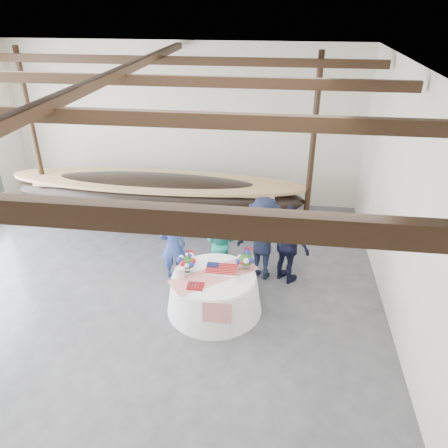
# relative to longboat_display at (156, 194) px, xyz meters

# --- Properties ---
(floor) EXTENTS (10.00, 12.00, 0.01)m
(floor) POSITION_rel_longboat_display_xyz_m (0.40, -4.19, -0.93)
(floor) COLOR #3D3D42
(floor) RESTS_ON ground
(wall_back) EXTENTS (10.00, 0.02, 4.50)m
(wall_back) POSITION_rel_longboat_display_xyz_m (0.40, 1.81, 1.32)
(wall_back) COLOR silver
(wall_back) RESTS_ON ground
(wall_right) EXTENTS (0.02, 12.00, 4.50)m
(wall_right) POSITION_rel_longboat_display_xyz_m (5.40, -4.19, 1.32)
(wall_right) COLOR silver
(wall_right) RESTS_ON ground
(ceiling) EXTENTS (10.00, 12.00, 0.01)m
(ceiling) POSITION_rel_longboat_display_xyz_m (0.40, -4.19, 3.57)
(ceiling) COLOR white
(ceiling) RESTS_ON wall_back
(pavilion_structure) EXTENTS (9.80, 11.76, 4.50)m
(pavilion_structure) POSITION_rel_longboat_display_xyz_m (0.40, -3.45, 3.08)
(pavilion_structure) COLOR black
(pavilion_structure) RESTS_ON ground
(longboat_display) EXTENTS (7.73, 1.55, 1.45)m
(longboat_display) POSITION_rel_longboat_display_xyz_m (0.00, 0.00, 0.00)
(longboat_display) COLOR black
(longboat_display) RESTS_ON ground
(banquet_table) EXTENTS (1.86, 1.86, 0.80)m
(banquet_table) POSITION_rel_longboat_display_xyz_m (2.06, -3.31, -0.53)
(banquet_table) COLOR white
(banquet_table) RESTS_ON ground
(tabletop_items) EXTENTS (1.68, 1.51, 0.40)m
(tabletop_items) POSITION_rel_longboat_display_xyz_m (2.02, -3.17, 0.02)
(tabletop_items) COLOR red
(tabletop_items) RESTS_ON banquet_table
(guest_woman_blue) EXTENTS (0.62, 0.47, 1.52)m
(guest_woman_blue) POSITION_rel_longboat_display_xyz_m (1.00, -2.29, -0.17)
(guest_woman_blue) COLOR navy
(guest_woman_blue) RESTS_ON ground
(guest_woman_teal) EXTENTS (0.94, 0.84, 1.59)m
(guest_woman_teal) POSITION_rel_longboat_display_xyz_m (2.00, -2.03, -0.13)
(guest_woman_teal) COLOR #1A8877
(guest_woman_teal) RESTS_ON ground
(guest_man_left) EXTENTS (1.36, 1.01, 1.88)m
(guest_man_left) POSITION_rel_longboat_display_xyz_m (2.92, -2.01, 0.01)
(guest_man_left) COLOR black
(guest_man_left) RESTS_ON ground
(guest_man_right) EXTENTS (1.08, 0.98, 1.77)m
(guest_man_right) POSITION_rel_longboat_display_xyz_m (3.45, -2.13, -0.04)
(guest_man_right) COLOR black
(guest_man_right) RESTS_ON ground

